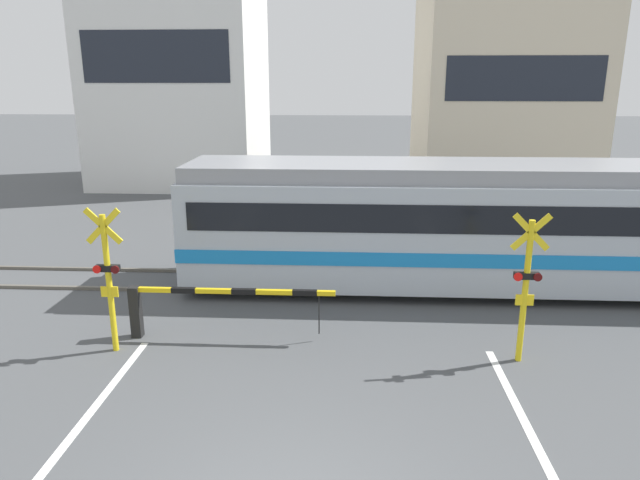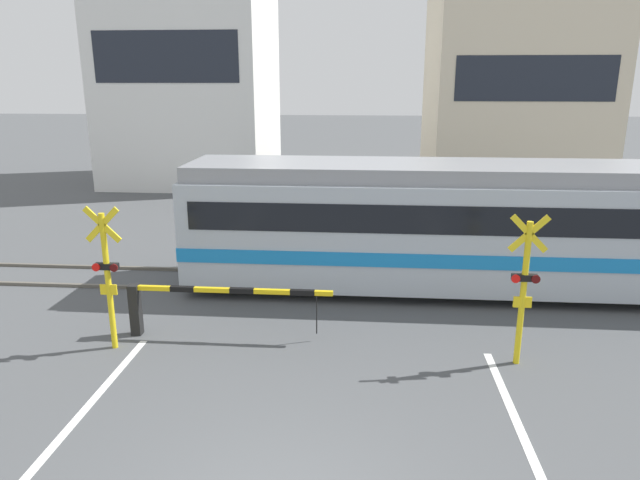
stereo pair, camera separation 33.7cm
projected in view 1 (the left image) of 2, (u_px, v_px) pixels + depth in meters
The scene contains 9 objects.
rail_track_near at pixel (322, 293), 13.69m from camera, with size 50.00×0.10×0.08m.
rail_track_far at pixel (325, 273), 15.07m from camera, with size 50.00×0.10×0.08m.
commuter_train at pixel (518, 223), 13.69m from camera, with size 16.04×2.75×3.09m.
crossing_barrier_near at pixel (189, 301), 11.19m from camera, with size 4.07×0.20×1.06m.
crossing_barrier_far at pixel (412, 228), 16.71m from camera, with size 4.07×0.20×1.06m.
crossing_signal_left at pixel (108, 274), 10.46m from camera, with size 0.68×0.15×2.78m.
crossing_signal_right at pixel (526, 282), 10.06m from camera, with size 0.68×0.15×2.78m.
building_left_of_street at pixel (181, 71), 27.81m from camera, with size 7.57×7.38×10.78m.
building_right_of_street at pixel (502, 89), 27.21m from camera, with size 7.75×7.38×9.14m.
Camera 1 is at (0.65, -5.31, 4.97)m, focal length 32.00 mm.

